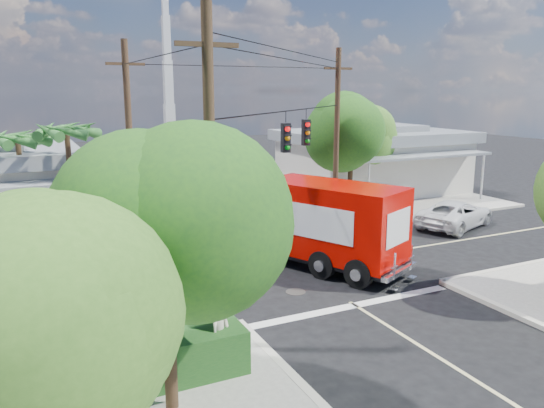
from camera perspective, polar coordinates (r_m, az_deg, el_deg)
ground at (r=21.37m, az=2.34°, el=-6.80°), size 120.00×120.00×0.00m
sidewalk_ne at (r=35.89m, az=9.54°, el=0.92°), size 14.12×14.12×0.14m
road_markings at (r=20.15m, az=4.33°, el=-7.99°), size 32.00×32.00×0.01m
building_ne at (r=37.34m, az=10.75°, el=4.80°), size 11.80×10.20×4.50m
radio_tower at (r=39.16m, az=-11.00°, el=10.00°), size 0.80×0.80×17.00m
tree_sw_front at (r=10.90m, az=-11.42°, el=-1.82°), size 3.88×3.78×6.03m
tree_sw_back at (r=8.34m, az=-23.89°, el=-10.14°), size 3.56×3.42×5.41m
tree_ne_front at (r=29.83m, az=8.62°, el=7.82°), size 4.21×4.14×6.66m
tree_ne_back at (r=33.16m, az=10.19°, el=7.18°), size 3.77×3.66×5.82m
palm_nw_front at (r=25.48m, az=-21.20°, el=7.07°), size 3.01×3.08×5.59m
palm_nw_back at (r=26.92m, az=-25.68°, el=6.13°), size 3.01×3.08×5.19m
utility_poles at (r=21.12m, az=-3.43°, el=5.98°), size 12.00×10.68×9.00m
picket_fence at (r=13.83m, az=-16.23°, el=-15.19°), size 5.94×0.06×1.00m
hedge_sw at (r=13.10m, az=-16.51°, el=-16.79°), size 6.20×1.20×1.10m
vending_boxes at (r=29.55m, az=7.85°, el=-0.19°), size 1.90×0.50×1.10m
delivery_truck at (r=21.19m, az=4.67°, el=-2.09°), size 5.42×8.14×3.42m
parked_car at (r=28.88m, az=19.12°, el=-1.01°), size 5.54×3.95×1.40m
pedestrian at (r=13.41m, az=-5.67°, el=-13.81°), size 0.80×0.78×1.85m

